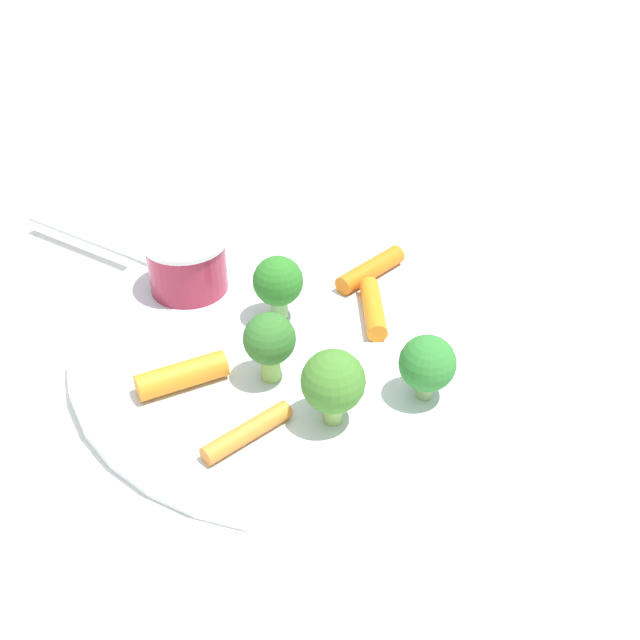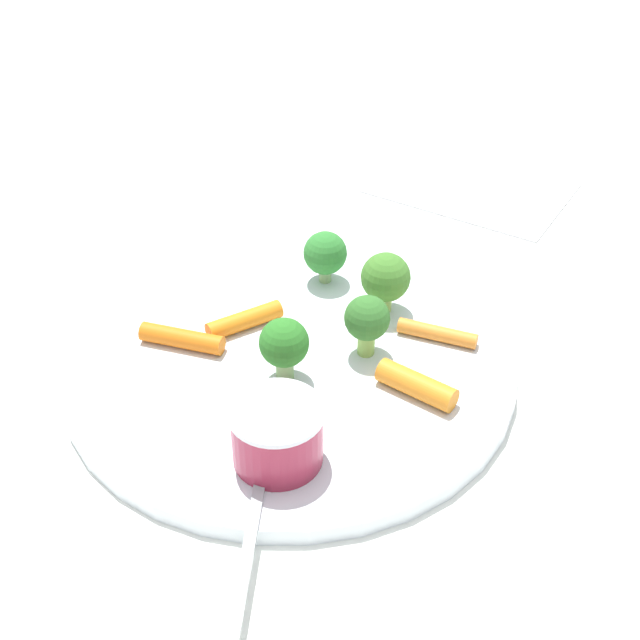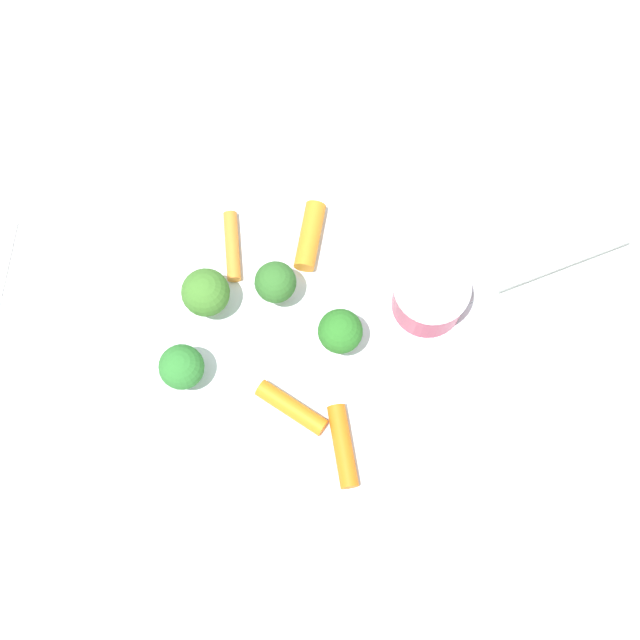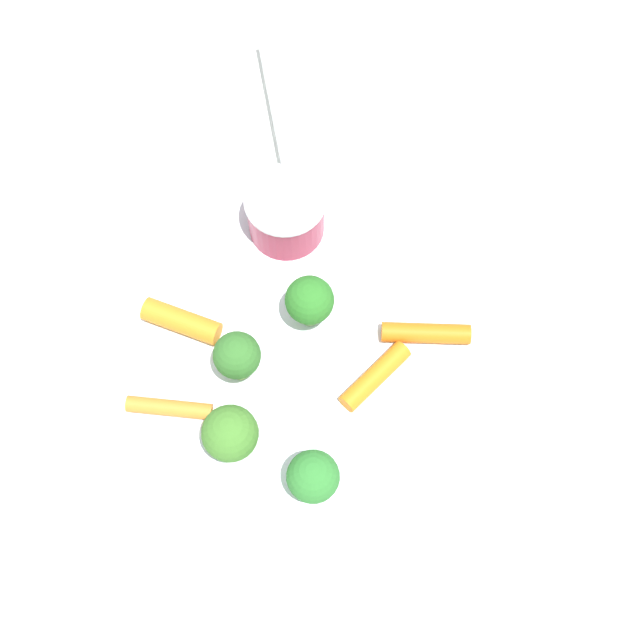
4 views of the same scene
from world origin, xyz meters
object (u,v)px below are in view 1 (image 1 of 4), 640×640
(broccoli_floret_0, at_px, (333,382))
(broccoli_floret_3, at_px, (427,364))
(carrot_stick_3, at_px, (182,375))
(sauce_cup, at_px, (187,264))
(broccoli_floret_2, at_px, (270,341))
(carrot_stick_0, at_px, (373,308))
(carrot_stick_2, at_px, (369,269))
(broccoli_floret_1, at_px, (282,280))
(plate, at_px, (311,338))
(fork, at_px, (120,256))
(carrot_stick_1, at_px, (247,432))

(broccoli_floret_0, relative_size, broccoli_floret_3, 1.13)
(carrot_stick_3, bearing_deg, sauce_cup, 39.00)
(broccoli_floret_2, xyz_separation_m, carrot_stick_0, (0.09, -0.02, -0.02))
(sauce_cup, bearing_deg, carrot_stick_2, -50.19)
(broccoli_floret_0, bearing_deg, sauce_cup, 70.14)
(broccoli_floret_1, distance_m, carrot_stick_0, 0.06)
(broccoli_floret_2, bearing_deg, carrot_stick_0, -12.41)
(plate, xyz_separation_m, broccoli_floret_0, (-0.06, -0.06, 0.03))
(broccoli_floret_0, relative_size, broccoli_floret_1, 1.02)
(carrot_stick_0, xyz_separation_m, carrot_stick_2, (0.04, 0.03, 0.00))
(broccoli_floret_2, distance_m, fork, 0.18)
(plate, distance_m, carrot_stick_2, 0.08)
(plate, height_order, carrot_stick_1, carrot_stick_1)
(plate, xyz_separation_m, carrot_stick_3, (-0.09, 0.03, 0.01))
(plate, distance_m, broccoli_floret_0, 0.09)
(broccoli_floret_0, height_order, fork, broccoli_floret_0)
(carrot_stick_0, distance_m, carrot_stick_3, 0.14)
(broccoli_floret_1, bearing_deg, broccoli_floret_2, -150.58)
(broccoli_floret_2, height_order, carrot_stick_2, broccoli_floret_2)
(carrot_stick_2, relative_size, carrot_stick_3, 1.10)
(broccoli_floret_1, bearing_deg, fork, 93.31)
(broccoli_floret_2, distance_m, carrot_stick_3, 0.06)
(carrot_stick_0, bearing_deg, sauce_cup, 108.57)
(broccoli_floret_3, xyz_separation_m, carrot_stick_2, (0.09, 0.09, -0.02))
(broccoli_floret_0, bearing_deg, carrot_stick_2, 23.01)
(broccoli_floret_1, distance_m, carrot_stick_1, 0.12)
(sauce_cup, distance_m, fork, 0.07)
(carrot_stick_0, xyz_separation_m, fork, (-0.04, 0.19, -0.01))
(broccoli_floret_1, bearing_deg, carrot_stick_2, -18.66)
(fork, bearing_deg, plate, -88.64)
(carrot_stick_1, bearing_deg, broccoli_floret_0, -38.75)
(carrot_stick_0, relative_size, carrot_stick_2, 0.94)
(broccoli_floret_0, height_order, carrot_stick_1, broccoli_floret_0)
(broccoli_floret_0, height_order, broccoli_floret_1, same)
(broccoli_floret_0, relative_size, broccoli_floret_2, 1.03)
(broccoli_floret_0, relative_size, carrot_stick_0, 0.84)
(broccoli_floret_0, relative_size, fork, 0.24)
(broccoli_floret_2, xyz_separation_m, carrot_stick_3, (-0.03, 0.04, -0.02))
(plate, height_order, carrot_stick_3, carrot_stick_3)
(sauce_cup, relative_size, carrot_stick_3, 1.05)
(broccoli_floret_3, height_order, carrot_stick_0, broccoli_floret_3)
(broccoli_floret_0, distance_m, broccoli_floret_2, 0.05)
(plate, relative_size, fork, 1.59)
(broccoli_floret_0, xyz_separation_m, broccoli_floret_1, (0.07, 0.08, -0.00))
(plate, bearing_deg, sauce_cup, 93.35)
(sauce_cup, bearing_deg, fork, 88.51)
(carrot_stick_1, distance_m, carrot_stick_3, 0.06)
(carrot_stick_3, bearing_deg, broccoli_floret_3, -60.02)
(plate, height_order, broccoli_floret_3, broccoli_floret_3)
(carrot_stick_2, xyz_separation_m, carrot_stick_3, (-0.16, 0.03, 0.00))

